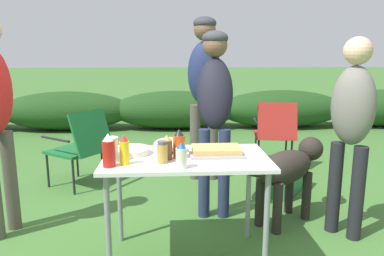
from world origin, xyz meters
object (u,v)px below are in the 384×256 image
(ketchup_bottle, at_px, (109,151))
(beer_bottle, at_px, (167,148))
(cooler_box, at_px, (282,176))
(food_tray, at_px, (216,151))
(spice_jar, at_px, (162,152))
(camp_chair_near_hedge, at_px, (81,145))
(dog, at_px, (289,169))
(camp_chair_green_behind_table, at_px, (275,130))
(paper_cup_stack, at_px, (112,149))
(standing_person_in_gray_fleece, at_px, (204,79))
(mustard_bottle, at_px, (124,150))
(folding_table, at_px, (186,168))
(hot_sauce_bottle, at_px, (179,144))
(mayo_bottle, at_px, (181,156))
(standing_person_in_olive_jacket, at_px, (352,120))
(plate_stack, at_px, (131,151))
(standing_person_with_beanie, at_px, (215,98))
(mixing_bowl, at_px, (170,144))

(ketchup_bottle, height_order, beer_bottle, ketchup_bottle)
(ketchup_bottle, xyz_separation_m, cooler_box, (1.51, 1.38, -0.67))
(food_tray, distance_m, beer_bottle, 0.35)
(spice_jar, distance_m, cooler_box, 1.89)
(spice_jar, bearing_deg, camp_chair_near_hedge, 119.11)
(dog, bearing_deg, camp_chair_green_behind_table, 132.12)
(paper_cup_stack, height_order, standing_person_in_gray_fleece, standing_person_in_gray_fleece)
(dog, bearing_deg, mustard_bottle, -98.32)
(standing_person_in_gray_fleece, bearing_deg, folding_table, -92.62)
(hot_sauce_bottle, height_order, spice_jar, hot_sauce_bottle)
(food_tray, distance_m, standing_person_in_gray_fleece, 1.66)
(folding_table, xyz_separation_m, mayo_bottle, (-0.04, -0.25, 0.15))
(paper_cup_stack, relative_size, dog, 0.19)
(ketchup_bottle, xyz_separation_m, standing_person_in_olive_jacket, (1.73, 0.45, 0.09))
(standing_person_in_gray_fleece, bearing_deg, camp_chair_near_hedge, -164.75)
(plate_stack, distance_m, mayo_bottle, 0.48)
(standing_person_in_olive_jacket, distance_m, dog, 0.65)
(mayo_bottle, relative_size, standing_person_in_gray_fleece, 0.09)
(paper_cup_stack, bearing_deg, standing_person_with_beanie, 48.59)
(mixing_bowl, relative_size, mayo_bottle, 1.43)
(mixing_bowl, distance_m, hot_sauce_bottle, 0.19)
(mixing_bowl, bearing_deg, dog, 21.39)
(standing_person_in_olive_jacket, bearing_deg, food_tray, -117.44)
(paper_cup_stack, height_order, dog, paper_cup_stack)
(spice_jar, xyz_separation_m, standing_person_in_gray_fleece, (0.43, 1.79, 0.32))
(standing_person_in_gray_fleece, distance_m, cooler_box, 1.31)
(folding_table, bearing_deg, hot_sauce_bottle, -154.77)
(beer_bottle, height_order, camp_chair_near_hedge, beer_bottle)
(beer_bottle, bearing_deg, cooler_box, 46.94)
(ketchup_bottle, height_order, hot_sauce_bottle, ketchup_bottle)
(standing_person_in_gray_fleece, bearing_deg, standing_person_with_beanie, -82.69)
(mayo_bottle, height_order, cooler_box, mayo_bottle)
(standing_person_in_gray_fleece, relative_size, camp_chair_green_behind_table, 2.15)
(standing_person_in_olive_jacket, bearing_deg, camp_chair_near_hedge, -157.52)
(mustard_bottle, height_order, hot_sauce_bottle, hot_sauce_bottle)
(camp_chair_green_behind_table, bearing_deg, dog, -93.12)
(folding_table, distance_m, mustard_bottle, 0.45)
(food_tray, xyz_separation_m, standing_person_in_olive_jacket, (1.05, 0.23, 0.16))
(mixing_bowl, relative_size, dog, 0.27)
(ketchup_bottle, xyz_separation_m, dog, (1.37, 0.73, -0.38))
(hot_sauce_bottle, xyz_separation_m, beer_bottle, (-0.08, -0.03, -0.01))
(food_tray, height_order, mayo_bottle, mayo_bottle)
(mayo_bottle, xyz_separation_m, standing_person_with_beanie, (0.32, 1.03, 0.22))
(mustard_bottle, relative_size, camp_chair_green_behind_table, 0.23)
(standing_person_with_beanie, bearing_deg, ketchup_bottle, -122.40)
(camp_chair_green_behind_table, bearing_deg, standing_person_with_beanie, -117.80)
(mustard_bottle, xyz_separation_m, camp_chair_green_behind_table, (1.58, 2.18, -0.36))
(food_tray, distance_m, mixing_bowl, 0.34)
(paper_cup_stack, distance_m, standing_person_in_gray_fleece, 1.91)
(mixing_bowl, xyz_separation_m, mayo_bottle, (0.07, -0.40, 0.03))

